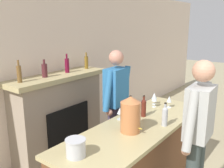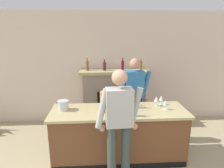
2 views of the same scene
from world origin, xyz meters
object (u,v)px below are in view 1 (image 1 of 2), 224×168
(wine_glass_by_dispenser, at_px, (154,98))
(ice_bucket_steel, at_px, (76,148))
(wine_glass_front_left, at_px, (120,111))
(wine_bottle_port_short, at_px, (165,116))
(person_customer, at_px, (197,139))
(wine_bottle_cabernet_heavy, at_px, (144,107))
(wine_glass_back_row, at_px, (154,96))
(fireplace_stone, at_px, (59,116))
(wine_glass_near_bucket, at_px, (169,100))
(wine_bottle_burgundy_dark, at_px, (130,108))
(person_bartender, at_px, (116,104))
(copper_dispenser, at_px, (130,114))

(wine_glass_by_dispenser, bearing_deg, ice_bucket_steel, -177.07)
(wine_glass_front_left, bearing_deg, wine_bottle_port_short, -73.31)
(person_customer, xyz_separation_m, wine_bottle_port_short, (0.24, 0.47, 0.06))
(wine_glass_by_dispenser, bearing_deg, wine_glass_front_left, 170.54)
(wine_bottle_cabernet_heavy, height_order, wine_glass_back_row, wine_bottle_cabernet_heavy)
(fireplace_stone, distance_m, wine_glass_near_bucket, 1.72)
(fireplace_stone, xyz_separation_m, wine_bottle_burgundy_dark, (0.12, -1.25, 0.37))
(wine_bottle_burgundy_dark, bearing_deg, ice_bucket_steel, -173.03)
(person_bartender, distance_m, copper_dispenser, 0.88)
(person_bartender, bearing_deg, wine_glass_front_left, -138.38)
(fireplace_stone, distance_m, wine_bottle_cabernet_heavy, 1.44)
(person_bartender, height_order, wine_bottle_port_short, person_bartender)
(wine_bottle_port_short, relative_size, wine_glass_by_dispenser, 1.58)
(wine_bottle_cabernet_heavy, relative_size, wine_glass_near_bucket, 1.65)
(ice_bucket_steel, relative_size, wine_glass_near_bucket, 1.11)
(wine_bottle_cabernet_heavy, bearing_deg, wine_glass_by_dispenser, 8.99)
(wine_glass_front_left, bearing_deg, wine_bottle_burgundy_dark, -24.98)
(wine_glass_back_row, bearing_deg, person_customer, -132.99)
(wine_bottle_burgundy_dark, bearing_deg, person_customer, -103.13)
(wine_glass_near_bucket, bearing_deg, person_customer, -141.18)
(wine_bottle_burgundy_dark, xyz_separation_m, wine_glass_near_bucket, (0.66, -0.23, -0.01))
(wine_bottle_cabernet_heavy, bearing_deg, fireplace_stone, 100.82)
(person_bartender, distance_m, wine_bottle_port_short, 0.89)
(wine_bottle_cabernet_heavy, bearing_deg, wine_glass_near_bucket, -12.67)
(wine_glass_near_bucket, xyz_separation_m, wine_glass_back_row, (0.00, 0.24, 0.01))
(person_customer, distance_m, wine_glass_near_bucket, 1.13)
(wine_glass_near_bucket, bearing_deg, copper_dispenser, -179.81)
(wine_bottle_port_short, distance_m, wine_bottle_cabernet_heavy, 0.37)
(wine_glass_by_dispenser, height_order, wine_glass_back_row, wine_glass_by_dispenser)
(person_customer, bearing_deg, wine_bottle_port_short, 62.76)
(wine_glass_front_left, bearing_deg, wine_glass_by_dispenser, -9.46)
(wine_glass_front_left, bearing_deg, person_customer, -94.56)
(person_customer, xyz_separation_m, wine_glass_near_bucket, (0.88, 0.71, 0.06))
(copper_dispenser, height_order, wine_bottle_port_short, copper_dispenser)
(fireplace_stone, xyz_separation_m, wine_glass_by_dispenser, (0.68, -1.31, 0.37))
(wine_bottle_burgundy_dark, bearing_deg, wine_glass_near_bucket, -19.56)
(copper_dispenser, xyz_separation_m, wine_bottle_burgundy_dark, (0.36, 0.24, -0.08))
(wine_bottle_port_short, bearing_deg, person_bartender, 76.76)
(copper_dispenser, xyz_separation_m, wine_glass_back_row, (1.03, 0.24, -0.08))
(person_customer, xyz_separation_m, wine_bottle_burgundy_dark, (0.22, 0.94, 0.07))
(person_bartender, distance_m, ice_bucket_steel, 1.44)
(person_customer, bearing_deg, person_bartender, 71.54)
(wine_bottle_burgundy_dark, height_order, wine_bottle_cabernet_heavy, wine_bottle_burgundy_dark)
(fireplace_stone, relative_size, person_customer, 0.93)
(person_bartender, relative_size, wine_bottle_port_short, 6.14)
(wine_glass_front_left, height_order, wine_glass_near_bucket, wine_glass_near_bucket)
(person_customer, height_order, wine_glass_back_row, person_customer)
(person_bartender, xyz_separation_m, wine_glass_by_dispenser, (0.33, -0.44, 0.09))
(wine_bottle_port_short, distance_m, wine_glass_front_left, 0.56)
(wine_bottle_burgundy_dark, bearing_deg, wine_glass_back_row, 0.58)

